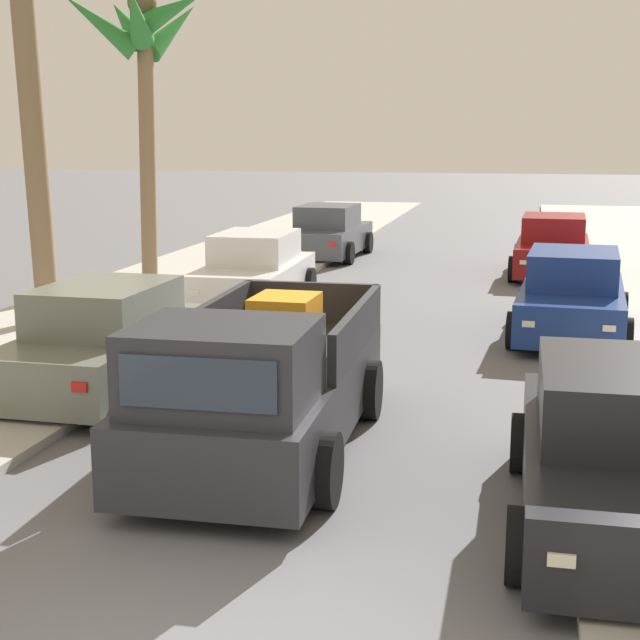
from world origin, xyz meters
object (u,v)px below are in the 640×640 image
(car_left_far, at_px, (328,233))
(palm_tree_left_back, at_px, (143,49))
(car_right_near, at_px, (255,272))
(car_right_mid, at_px, (553,248))
(car_left_mid, at_px, (623,453))
(pickup_truck, at_px, (262,388))
(car_left_near, at_px, (572,297))
(car_right_far, at_px, (109,341))

(car_left_far, height_order, palm_tree_left_back, palm_tree_left_back)
(car_right_near, relative_size, car_right_mid, 1.00)
(car_left_mid, distance_m, car_right_mid, 15.75)
(pickup_truck, distance_m, car_left_near, 8.14)
(car_right_near, bearing_deg, car_left_near, -15.05)
(car_right_far, height_order, palm_tree_left_back, palm_tree_left_back)
(pickup_truck, relative_size, car_left_far, 1.22)
(car_left_near, height_order, car_right_far, same)
(car_right_near, bearing_deg, car_left_mid, -57.18)
(car_right_near, distance_m, car_left_mid, 12.09)
(car_left_near, xyz_separation_m, car_right_far, (-6.51, -5.13, 0.00))
(pickup_truck, bearing_deg, car_right_far, 143.10)
(car_right_near, distance_m, palm_tree_left_back, 6.16)
(car_left_near, relative_size, car_right_far, 1.01)
(pickup_truck, height_order, palm_tree_left_back, palm_tree_left_back)
(car_left_near, relative_size, car_left_far, 1.01)
(car_left_near, xyz_separation_m, car_right_near, (-6.42, 1.73, 0.00))
(car_left_far, distance_m, car_right_far, 14.64)
(car_right_mid, distance_m, palm_tree_left_back, 11.16)
(car_right_near, height_order, car_left_far, same)
(car_left_mid, distance_m, palm_tree_left_back, 16.45)
(car_left_mid, bearing_deg, car_right_near, 122.82)
(car_left_mid, relative_size, car_right_mid, 0.99)
(car_left_near, bearing_deg, palm_tree_left_back, 158.18)
(car_left_near, distance_m, car_left_far, 11.52)
(palm_tree_left_back, bearing_deg, car_right_near, -33.39)
(car_right_near, xyz_separation_m, car_right_far, (-0.09, -6.86, 0.00))
(car_left_near, height_order, car_left_mid, same)
(pickup_truck, relative_size, palm_tree_left_back, 0.76)
(pickup_truck, xyz_separation_m, car_right_mid, (3.45, 14.60, -0.08))
(car_right_far, bearing_deg, car_right_near, 89.28)
(car_left_near, bearing_deg, car_left_mid, -89.09)
(car_left_near, relative_size, car_right_near, 1.01)
(pickup_truck, distance_m, car_right_far, 3.58)
(car_left_mid, bearing_deg, pickup_truck, 163.06)
(car_right_near, xyz_separation_m, car_right_mid, (6.23, 5.59, 0.00))
(car_left_near, xyz_separation_m, car_left_far, (-6.51, 9.50, 0.00))
(car_right_far, xyz_separation_m, palm_tree_left_back, (-3.18, 9.01, 4.76))
(car_right_near, bearing_deg, pickup_truck, -72.86)
(car_left_far, distance_m, palm_tree_left_back, 8.03)
(car_right_mid, bearing_deg, car_left_far, 160.88)
(car_right_near, relative_size, car_left_mid, 1.01)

